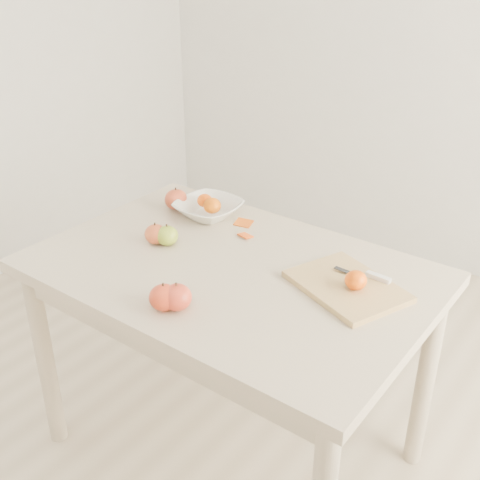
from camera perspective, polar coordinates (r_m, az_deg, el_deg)
The scene contains 15 objects.
ground at distance 2.29m, azimuth -0.79°, elevation -19.01°, with size 3.50×3.50×0.00m, color #C6B293.
table at distance 1.88m, azimuth -0.92°, elevation -5.14°, with size 1.20×0.80×0.75m.
cutting_board at distance 1.74m, azimuth 10.09°, elevation -4.35°, with size 0.31×0.23×0.02m, color tan.
board_tangerine at distance 1.70m, azimuth 10.92°, elevation -3.76°, with size 0.06×0.06×0.05m, color #DA6307.
fruit_bowl at distance 2.14m, azimuth -3.01°, elevation 2.94°, with size 0.23×0.23×0.06m, color white.
bowl_tangerine_near at distance 2.15m, azimuth -3.37°, elevation 3.76°, with size 0.05×0.05×0.05m, color #D85007.
bowl_tangerine_far at distance 2.10m, azimuth -2.66°, elevation 3.28°, with size 0.06×0.06×0.06m, color #DA5D07.
orange_peel_a at distance 2.09m, azimuth 0.33°, elevation 1.53°, with size 0.06×0.04×0.00m, color #CE520E.
orange_peel_b at distance 2.00m, azimuth 0.51°, elevation 0.36°, with size 0.04×0.04×0.00m, color #D84A0F.
paring_knife at distance 1.77m, azimuth 12.53°, elevation -3.39°, with size 0.17×0.05×0.01m.
apple_green at distance 1.95m, azimuth -6.92°, elevation 0.42°, with size 0.07×0.07×0.06m, color olive.
apple_red_a at distance 2.20m, azimuth -6.08°, elevation 3.85°, with size 0.08×0.08×0.08m, color maroon.
apple_red_b at distance 1.97m, azimuth -8.01°, elevation 0.56°, with size 0.07×0.07×0.06m, color maroon.
apple_red_e at distance 1.62m, azimuth -6.02°, elevation -5.42°, with size 0.08×0.08×0.07m, color #A10614.
apple_red_c at distance 1.62m, azimuth -7.23°, elevation -5.42°, with size 0.08×0.08×0.07m, color maroon.
Camera 1 is at (0.97, -1.25, 1.66)m, focal length 45.00 mm.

